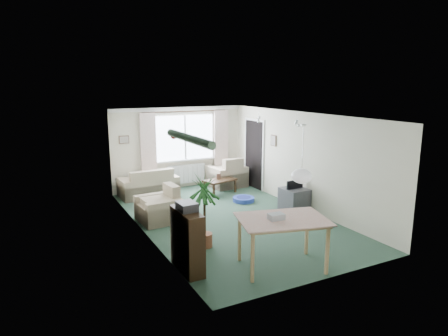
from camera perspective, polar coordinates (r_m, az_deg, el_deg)
name	(u,v)px	position (r m, az deg, el deg)	size (l,w,h in m)	color
ground	(230,219)	(9.31, 0.85, -7.29)	(6.50, 6.50, 0.00)	#2A4636
window	(185,137)	(11.91, -5.61, 4.36)	(1.80, 0.03, 1.30)	white
curtain_rod	(185,111)	(11.76, -5.55, 8.04)	(2.60, 0.03, 0.03)	black
curtain_left	(148,148)	(11.48, -10.75, 2.76)	(0.45, 0.08, 2.00)	beige
curtain_right	(221,143)	(12.32, -0.43, 3.59)	(0.45, 0.08, 2.00)	beige
radiator	(186,174)	(12.07, -5.44, -0.84)	(1.20, 0.10, 0.55)	white
doorway	(254,155)	(11.86, 4.34, 1.91)	(0.03, 0.95, 2.00)	black
pendant_lamp	(302,176)	(7.14, 11.03, -1.13)	(0.36, 0.36, 0.36)	white
tinsel_garland	(189,138)	(5.94, -5.03, 4.24)	(1.60, 1.60, 0.12)	#196626
bauble_cluster_a	(259,118)	(10.25, 4.97, 7.18)	(0.20, 0.20, 0.20)	silver
bauble_cluster_b	(297,121)	(9.44, 10.43, 6.62)	(0.20, 0.20, 0.20)	silver
wall_picture_back	(124,140)	(11.37, -14.10, 3.95)	(0.28, 0.03, 0.22)	brown
wall_picture_right	(274,141)	(10.95, 7.10, 3.92)	(0.03, 0.24, 0.30)	brown
sofa	(148,182)	(11.25, -10.75, -2.00)	(1.56, 0.83, 0.78)	#B4AE88
armchair_corner	(226,171)	(12.10, 0.34, -0.50)	(1.01, 0.96, 0.90)	beige
armchair_left	(158,204)	(9.18, -9.34, -5.06)	(0.91, 0.86, 0.81)	beige
coffee_table	(220,186)	(11.34, -0.57, -2.64)	(0.91, 0.50, 0.41)	black
photo_frame	(219,176)	(11.31, -0.77, -1.21)	(0.12, 0.02, 0.16)	brown
bookshelf	(187,241)	(6.74, -5.27, -10.30)	(0.29, 0.86, 1.05)	black
hifi_box	(187,206)	(6.54, -5.33, -5.49)	(0.28, 0.35, 0.14)	#38373C
houseplant	(205,211)	(7.58, -2.80, -6.14)	(0.62, 0.62, 1.44)	#226435
dining_table	(282,244)	(6.92, 8.25, -10.64)	(1.36, 0.91, 0.85)	#9B6D54
gift_box	(276,217)	(6.69, 7.47, -6.98)	(0.25, 0.18, 0.12)	#B6B8C1
tv_cube	(294,200)	(9.97, 10.00, -4.46)	(0.56, 0.62, 0.56)	#3E3D42
pet_bed	(244,199)	(10.63, 2.81, -4.49)	(0.57, 0.57, 0.11)	navy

